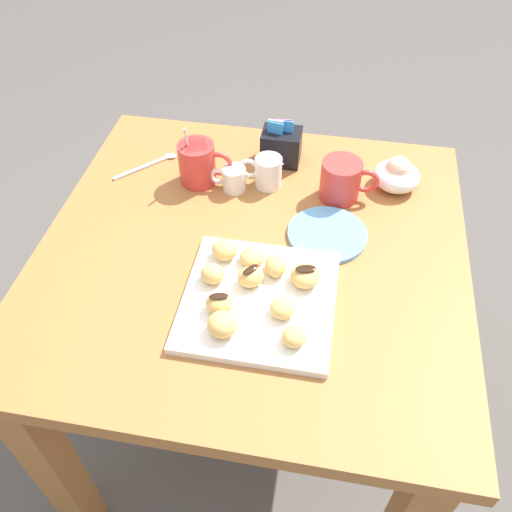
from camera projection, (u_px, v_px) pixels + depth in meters
ground_plane at (253, 416)px, 1.61m from camera, size 8.00×8.00×0.00m
dining_table at (252, 292)px, 1.19m from camera, size 0.86×0.84×0.72m
pastry_plate_square at (259, 300)px, 0.98m from camera, size 0.27×0.27×0.02m
coffee_mug_red_left at (198, 162)px, 1.19m from camera, size 0.12×0.08×0.15m
coffee_mug_red_right at (342, 179)px, 1.16m from camera, size 0.13×0.09×0.09m
cream_pitcher_white at (265, 170)px, 1.19m from camera, size 0.10×0.06×0.07m
sugar_caddy at (281, 146)px, 1.25m from camera, size 0.09×0.07×0.11m
ice_cream_bowl at (397, 175)px, 1.19m from camera, size 0.10×0.10×0.08m
chocolate_sauce_pitcher at (233, 178)px, 1.19m from camera, size 0.09×0.05×0.06m
saucer_sky_left at (327, 234)px, 1.10m from camera, size 0.16×0.16×0.01m
loose_spoon_near_saucer at (153, 163)px, 1.27m from camera, size 0.12×0.12×0.01m
beignet_0 at (222, 324)px, 0.91m from camera, size 0.06×0.06×0.04m
beignet_1 at (212, 274)px, 0.99m from camera, size 0.05×0.05×0.04m
beignet_2 at (305, 276)px, 0.99m from camera, size 0.06×0.06×0.04m
chocolate_drizzle_2 at (306, 269)px, 0.97m from camera, size 0.04×0.03×0.00m
beignet_3 at (224, 250)px, 1.03m from camera, size 0.07×0.07×0.04m
beignet_4 at (294, 336)px, 0.90m from camera, size 0.05×0.05×0.03m
beignet_5 at (251, 277)px, 0.98m from camera, size 0.06×0.06×0.04m
chocolate_drizzle_5 at (250, 269)px, 0.97m from camera, size 0.03×0.04×0.00m
beignet_6 at (283, 308)px, 0.94m from camera, size 0.06×0.06×0.03m
beignet_7 at (276, 265)px, 1.00m from camera, size 0.05×0.06×0.04m
beignet_8 at (252, 257)px, 1.02m from camera, size 0.05×0.06×0.03m
beignet_9 at (219, 303)px, 0.94m from camera, size 0.06×0.05×0.04m
chocolate_drizzle_9 at (219, 296)px, 0.93m from camera, size 0.04×0.02×0.00m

